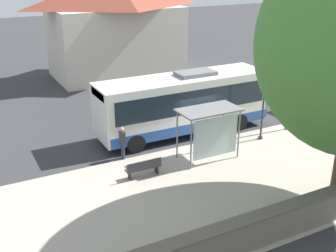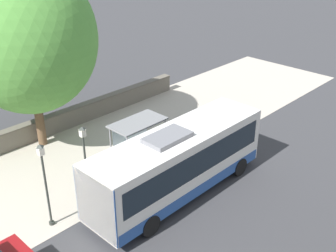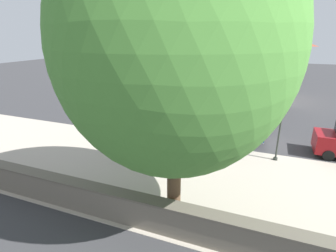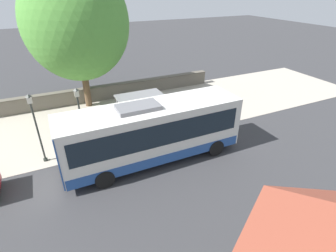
{
  "view_description": "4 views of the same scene",
  "coord_description": "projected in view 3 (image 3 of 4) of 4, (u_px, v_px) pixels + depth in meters",
  "views": [
    {
      "loc": [
        -18.01,
        11.43,
        9.48
      ],
      "look_at": [
        1.07,
        1.45,
        0.88
      ],
      "focal_mm": 45.0,
      "sensor_mm": 36.0,
      "label": 1
    },
    {
      "loc": [
        13.49,
        -12.85,
        12.48
      ],
      "look_at": [
        -1.19,
        2.42,
        1.95
      ],
      "focal_mm": 45.0,
      "sensor_mm": 36.0,
      "label": 2
    },
    {
      "loc": [
        -15.86,
        -4.77,
        6.92
      ],
      "look_at": [
        0.24,
        1.48,
        0.89
      ],
      "focal_mm": 28.0,
      "sensor_mm": 36.0,
      "label": 3
    },
    {
      "loc": [
        13.54,
        -4.5,
        9.07
      ],
      "look_at": [
        1.65,
        1.12,
        1.92
      ],
      "focal_mm": 28.0,
      "sensor_mm": 36.0,
      "label": 4
    }
  ],
  "objects": [
    {
      "name": "ground_plane",
      "position": [
        187.0,
        142.0,
        17.87
      ],
      "size": [
        120.0,
        120.0,
        0.0
      ],
      "primitive_type": "plane",
      "color": "#353538",
      "rests_on": "ground"
    },
    {
      "name": "street_lamp_far",
      "position": [
        236.0,
        119.0,
        14.96
      ],
      "size": [
        0.28,
        0.28,
        3.96
      ],
      "color": "#2D332D",
      "rests_on": "ground"
    },
    {
      "name": "street_lamp_near",
      "position": [
        281.0,
        120.0,
        14.47
      ],
      "size": [
        0.28,
        0.28,
        4.15
      ],
      "color": "#2D332D",
      "rests_on": "ground"
    },
    {
      "name": "sidewalk_plaza",
      "position": [
        162.0,
        172.0,
        13.91
      ],
      "size": [
        9.0,
        44.0,
        0.02
      ],
      "color": "#ADA393",
      "rests_on": "ground"
    },
    {
      "name": "bench",
      "position": [
        114.0,
        138.0,
        17.34
      ],
      "size": [
        0.4,
        1.71,
        0.88
      ],
      "color": "#333338",
      "rests_on": "ground"
    },
    {
      "name": "pedestrian",
      "position": [
        128.0,
        120.0,
        19.17
      ],
      "size": [
        0.34,
        0.23,
        1.72
      ],
      "color": "#2D3347",
      "rests_on": "ground"
    },
    {
      "name": "background_building",
      "position": [
        240.0,
        59.0,
        29.88
      ],
      "size": [
        6.87,
        11.04,
        8.37
      ],
      "color": "beige",
      "rests_on": "ground"
    },
    {
      "name": "stone_wall",
      "position": [
        122.0,
        206.0,
        10.14
      ],
      "size": [
        0.6,
        20.0,
        1.27
      ],
      "color": "#6B6356",
      "rests_on": "ground"
    },
    {
      "name": "bus_shelter",
      "position": [
        167.0,
        119.0,
        15.68
      ],
      "size": [
        1.68,
        3.07,
        2.63
      ],
      "color": "slate",
      "rests_on": "ground"
    },
    {
      "name": "bus",
      "position": [
        193.0,
        109.0,
        18.8
      ],
      "size": [
        2.74,
        10.07,
        3.58
      ],
      "color": "silver",
      "rests_on": "ground"
    },
    {
      "name": "shade_tree",
      "position": [
        175.0,
        46.0,
        8.27
      ],
      "size": [
        7.67,
        7.67,
        10.81
      ],
      "color": "brown",
      "rests_on": "ground"
    }
  ]
}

